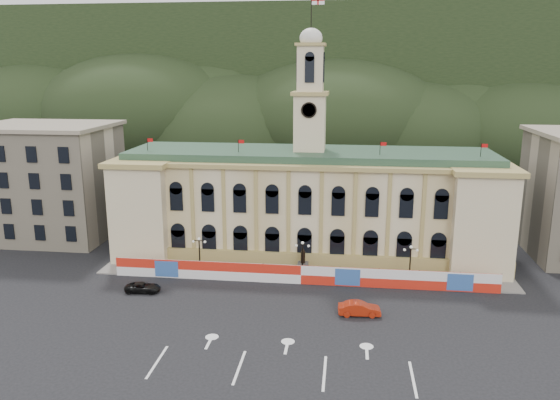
# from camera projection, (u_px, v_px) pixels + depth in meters

# --- Properties ---
(ground) EXTENTS (260.00, 260.00, 0.00)m
(ground) POSITION_uv_depth(u_px,v_px,m) (288.00, 339.00, 56.53)
(ground) COLOR black
(ground) RESTS_ON ground
(lane_markings) EXTENTS (26.00, 10.00, 0.02)m
(lane_markings) POSITION_uv_depth(u_px,v_px,m) (283.00, 364.00, 51.70)
(lane_markings) COLOR white
(lane_markings) RESTS_ON ground
(hill_ridge) EXTENTS (230.00, 80.00, 64.00)m
(hill_ridge) POSITION_uv_depth(u_px,v_px,m) (331.00, 93.00, 169.52)
(hill_ridge) COLOR black
(hill_ridge) RESTS_ON ground
(city_hall) EXTENTS (56.20, 17.60, 37.10)m
(city_hall) POSITION_uv_depth(u_px,v_px,m) (309.00, 202.00, 81.30)
(city_hall) COLOR beige
(city_hall) RESTS_ON ground
(side_building_left) EXTENTS (21.00, 17.00, 18.60)m
(side_building_left) POSITION_uv_depth(u_px,v_px,m) (48.00, 181.00, 89.28)
(side_building_left) COLOR #C2B395
(side_building_left) RESTS_ON ground
(hoarding_fence) EXTENTS (50.00, 0.44, 2.50)m
(hoarding_fence) POSITION_uv_depth(u_px,v_px,m) (301.00, 275.00, 70.75)
(hoarding_fence) COLOR red
(hoarding_fence) RESTS_ON ground
(pavement) EXTENTS (56.00, 5.50, 0.16)m
(pavement) POSITION_uv_depth(u_px,v_px,m) (303.00, 275.00, 73.62)
(pavement) COLOR slate
(pavement) RESTS_ON ground
(statue) EXTENTS (1.40, 1.40, 3.72)m
(statue) POSITION_uv_depth(u_px,v_px,m) (303.00, 267.00, 73.60)
(statue) COLOR #595651
(statue) RESTS_ON ground
(lamp_left) EXTENTS (1.96, 0.44, 5.15)m
(lamp_left) POSITION_uv_depth(u_px,v_px,m) (199.00, 252.00, 73.86)
(lamp_left) COLOR black
(lamp_left) RESTS_ON ground
(lamp_center) EXTENTS (1.96, 0.44, 5.15)m
(lamp_center) POSITION_uv_depth(u_px,v_px,m) (302.00, 256.00, 72.19)
(lamp_center) COLOR black
(lamp_center) RESTS_ON ground
(lamp_right) EXTENTS (1.96, 0.44, 5.15)m
(lamp_right) POSITION_uv_depth(u_px,v_px,m) (410.00, 261.00, 70.51)
(lamp_right) COLOR black
(lamp_right) RESTS_ON ground
(red_sedan) EXTENTS (2.33, 5.03, 1.58)m
(red_sedan) POSITION_uv_depth(u_px,v_px,m) (359.00, 309.00, 61.83)
(red_sedan) COLOR #A2200B
(red_sedan) RESTS_ON ground
(black_suv) EXTENTS (2.57, 4.63, 1.22)m
(black_suv) POSITION_uv_depth(u_px,v_px,m) (143.00, 287.00, 68.28)
(black_suv) COLOR black
(black_suv) RESTS_ON ground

